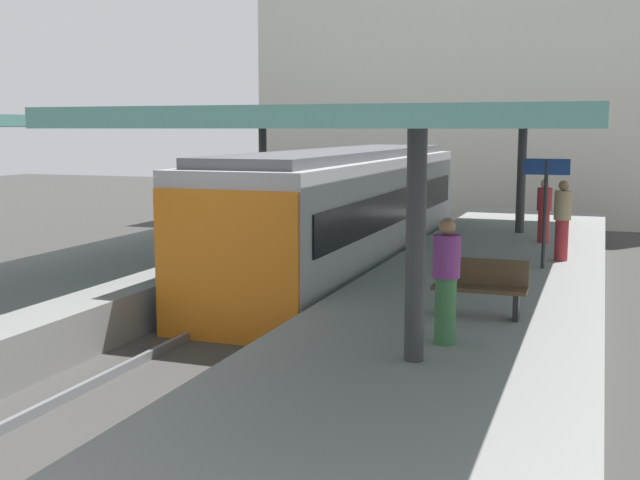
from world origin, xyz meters
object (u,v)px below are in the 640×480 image
object	(u,v)px
platform_bench	(480,286)
passenger_near_bench	(544,210)
platform_sign	(546,188)
commuter_train	(345,214)
passenger_mid_platform	(562,219)
passenger_far_end	(446,279)

from	to	relation	value
platform_bench	passenger_near_bench	xyz separation A→B (m)	(0.33, 8.31, 0.35)
platform_sign	platform_bench	bearing A→B (deg)	-97.43
platform_sign	commuter_train	bearing A→B (deg)	159.23
commuter_train	passenger_mid_platform	size ratio (longest dim) A/B	7.59
platform_sign	passenger_mid_platform	size ratio (longest dim) A/B	1.29
commuter_train	passenger_mid_platform	bearing A→B (deg)	-8.25
platform_sign	passenger_far_end	xyz separation A→B (m)	(-0.79, -6.27, -0.76)
commuter_train	platform_bench	distance (m)	7.66
passenger_near_bench	passenger_far_end	bearing A→B (deg)	-93.01
passenger_near_bench	passenger_far_end	world-z (taller)	passenger_far_end
passenger_near_bench	passenger_far_end	distance (m)	10.03
commuter_train	platform_bench	xyz separation A→B (m)	(4.21, -6.39, -0.26)
passenger_near_bench	passenger_far_end	size ratio (longest dim) A/B	0.95
platform_bench	passenger_mid_platform	bearing A→B (deg)	81.08
passenger_far_end	commuter_train	bearing A→B (deg)	116.39
passenger_mid_platform	platform_bench	bearing A→B (deg)	-98.92
passenger_mid_platform	commuter_train	bearing A→B (deg)	171.75
platform_sign	passenger_far_end	size ratio (longest dim) A/B	1.33
commuter_train	platform_sign	bearing A→B (deg)	-20.77
commuter_train	passenger_far_end	distance (m)	9.03
platform_bench	passenger_near_bench	distance (m)	8.33
passenger_mid_platform	passenger_far_end	world-z (taller)	passenger_mid_platform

